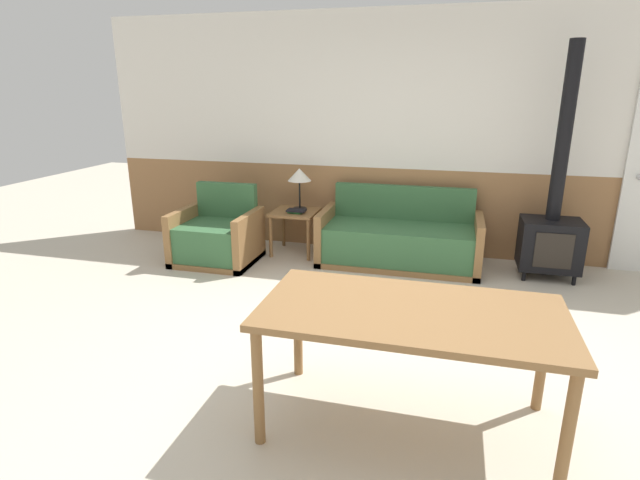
{
  "coord_description": "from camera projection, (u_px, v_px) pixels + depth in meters",
  "views": [
    {
      "loc": [
        0.57,
        -3.13,
        1.89
      ],
      "look_at": [
        -0.55,
        1.06,
        0.55
      ],
      "focal_mm": 28.0,
      "sensor_mm": 36.0,
      "label": 1
    }
  ],
  "objects": [
    {
      "name": "armchair",
      "position": [
        217.0,
        238.0,
        5.56
      ],
      "size": [
        0.87,
        0.75,
        0.84
      ],
      "rotation": [
        0.0,
        0.0,
        0.04
      ],
      "color": "olive",
      "rests_on": "ground_plane"
    },
    {
      "name": "couch",
      "position": [
        399.0,
        241.0,
        5.48
      ],
      "size": [
        1.73,
        0.77,
        0.82
      ],
      "color": "olive",
      "rests_on": "ground_plane"
    },
    {
      "name": "wall_back",
      "position": [
        403.0,
        136.0,
        5.62
      ],
      "size": [
        7.2,
        0.06,
        2.7
      ],
      "color": "#996B42",
      "rests_on": "ground_plane"
    },
    {
      "name": "wood_stove",
      "position": [
        552.0,
        223.0,
        5.02
      ],
      "size": [
        0.58,
        0.46,
        2.31
      ],
      "color": "black",
      "rests_on": "ground_plane"
    },
    {
      "name": "book_stack",
      "position": [
        296.0,
        211.0,
        5.67
      ],
      "size": [
        0.21,
        0.15,
        0.04
      ],
      "color": "#2D7F3D",
      "rests_on": "side_table"
    },
    {
      "name": "ground_plane",
      "position": [
        355.0,
        361.0,
        3.59
      ],
      "size": [
        16.0,
        16.0,
        0.0
      ],
      "primitive_type": "plane",
      "color": "beige"
    },
    {
      "name": "table_lamp",
      "position": [
        299.0,
        176.0,
        5.73
      ],
      "size": [
        0.27,
        0.27,
        0.48
      ],
      "color": "black",
      "rests_on": "side_table"
    },
    {
      "name": "dining_table",
      "position": [
        411.0,
        322.0,
        2.72
      ],
      "size": [
        1.64,
        0.84,
        0.74
      ],
      "color": "olive",
      "rests_on": "ground_plane"
    },
    {
      "name": "side_table",
      "position": [
        295.0,
        218.0,
        5.8
      ],
      "size": [
        0.51,
        0.51,
        0.51
      ],
      "color": "olive",
      "rests_on": "ground_plane"
    }
  ]
}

